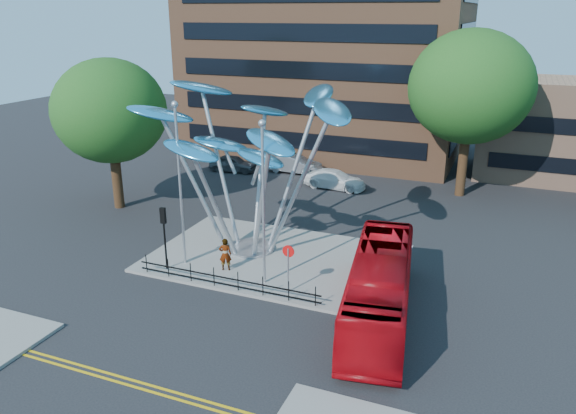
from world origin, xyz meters
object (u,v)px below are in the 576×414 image
at_px(red_bus, 380,287).
at_px(parked_car_mid, 295,164).
at_px(street_lamp_right, 263,189).
at_px(parked_car_left, 233,163).
at_px(leaf_sculpture, 248,134).
at_px(no_entry_sign_island, 288,261).
at_px(street_lamp_left, 179,171).
at_px(parked_car_right, 335,179).
at_px(tree_left, 110,111).
at_px(tree_right, 471,87).
at_px(pedestrian, 225,254).
at_px(traffic_light_island, 164,225).

height_order(red_bus, parked_car_mid, red_bus).
bearing_deg(street_lamp_right, parked_car_mid, 107.53).
height_order(parked_car_left, parked_car_mid, parked_car_mid).
relative_size(leaf_sculpture, no_entry_sign_island, 5.19).
bearing_deg(street_lamp_left, no_entry_sign_island, -8.61).
relative_size(parked_car_left, parked_car_right, 0.84).
distance_m(tree_left, parked_car_left, 13.30).
height_order(leaf_sculpture, parked_car_mid, leaf_sculpture).
bearing_deg(tree_left, tree_right, 28.61).
height_order(tree_right, street_lamp_left, tree_right).
height_order(street_lamp_right, pedestrian, street_lamp_right).
bearing_deg(street_lamp_left, parked_car_left, 109.62).
xyz_separation_m(tree_right, pedestrian, (-10.01, -18.46, -6.99)).
relative_size(tree_right, pedestrian, 6.78).
bearing_deg(leaf_sculpture, tree_right, 56.69).
relative_size(street_lamp_right, parked_car_left, 2.00).
xyz_separation_m(tree_left, street_lamp_left, (9.50, -6.50, -1.44)).
height_order(red_bus, pedestrian, red_bus).
distance_m(street_lamp_right, parked_car_left, 22.08).
height_order(tree_right, pedestrian, tree_right).
bearing_deg(parked_car_mid, leaf_sculpture, -165.92).
bearing_deg(street_lamp_left, tree_right, 55.95).
distance_m(traffic_light_island, no_entry_sign_island, 7.05).
bearing_deg(parked_car_mid, red_bus, -148.21).
xyz_separation_m(street_lamp_left, no_entry_sign_island, (6.50, -0.98, -3.54)).
bearing_deg(tree_left, no_entry_sign_island, -25.07).
relative_size(tree_left, parked_car_mid, 2.20).
bearing_deg(traffic_light_island, parked_car_right, 78.08).
distance_m(parked_car_left, parked_car_mid, 5.31).
relative_size(traffic_light_island, parked_car_mid, 0.73).
bearing_deg(street_lamp_right, street_lamp_left, 174.29).
relative_size(tree_left, street_lamp_left, 1.17).
xyz_separation_m(street_lamp_right, red_bus, (6.10, -0.95, -3.59)).
distance_m(street_lamp_right, traffic_light_island, 6.05).
height_order(tree_right, leaf_sculpture, tree_right).
xyz_separation_m(tree_right, street_lamp_left, (-12.50, -18.50, -2.68)).
height_order(pedestrian, parked_car_right, pedestrian).
distance_m(street_lamp_right, parked_car_mid, 21.42).
bearing_deg(parked_car_left, traffic_light_island, -169.43).
relative_size(leaf_sculpture, red_bus, 1.18).
distance_m(tree_right, parked_car_right, 11.97).
xyz_separation_m(no_entry_sign_island, parked_car_right, (-3.28, 17.59, -1.10)).
bearing_deg(tree_right, parked_car_right, -168.47).
height_order(no_entry_sign_island, parked_car_mid, no_entry_sign_island).
bearing_deg(street_lamp_left, traffic_light_island, -116.57).
height_order(street_lamp_right, parked_car_right, street_lamp_right).
bearing_deg(street_lamp_left, parked_car_right, 79.03).
bearing_deg(tree_left, parked_car_right, 38.47).
relative_size(no_entry_sign_island, pedestrian, 1.37).
xyz_separation_m(leaf_sculpture, pedestrian, (0.06, -3.14, -5.83)).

